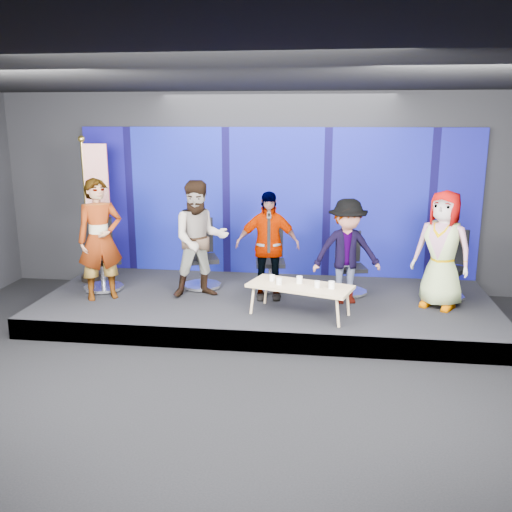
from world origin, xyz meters
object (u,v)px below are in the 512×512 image
Objects in this scene: panelist_b at (200,239)px; chair_e at (447,276)px; mug_c at (299,280)px; mug_b at (279,281)px; mug_d at (317,284)px; panelist_e at (442,250)px; mug_a at (272,278)px; chair_b at (201,265)px; mug_e at (332,285)px; coffee_table at (300,287)px; chair_d at (350,273)px; panelist_c at (267,246)px; flag_stand at (93,206)px; panelist_d at (347,252)px; chair_a at (102,266)px; chair_c at (270,269)px; panelist_a at (100,239)px.

chair_e is (3.84, 0.42, -0.56)m from panelist_b.
mug_b is at bearing -161.12° from mug_c.
mug_b reaches higher than mug_d.
chair_e reaches higher than mug_d.
panelist_e is 19.20× the size of mug_a.
chair_b is 2.52m from mug_e.
chair_b is 2.08m from coffee_table.
chair_d is at bearing 57.64° from coffee_table.
chair_e is 2.50m from coffee_table.
panelist_b is 1.09× the size of panelist_c.
coffee_table is at bearing -60.86° from panelist_c.
panelist_e is at bearing -17.12° from flag_stand.
chair_d is 10.19× the size of mug_b.
mug_d is 4.14m from flag_stand.
mug_c is at bearing 18.88° from mug_b.
chair_d is 1.51m from chair_e.
panelist_d is 0.65× the size of flag_stand.
panelist_e is at bearing -10.12° from panelist_c.
chair_b is at bearing 166.49° from chair_d.
flag_stand reaches higher than mug_d.
flag_stand is (-3.82, 1.39, 0.82)m from mug_d.
mug_a is at bearing -85.14° from panelist_c.
chair_b is 12.07× the size of mug_d.
panelist_e is (-0.20, -0.47, 0.52)m from chair_e.
mug_a is at bearing -30.49° from flag_stand.
flag_stand is (-3.16, 1.15, 0.82)m from mug_a.
mug_a is 0.41m from mug_c.
chair_a is 1.11× the size of chair_c.
chair_b reaches higher than chair_d.
chair_d is 1.37m from coffee_table.
panelist_a reaches higher than panelist_d.
panelist_c is 1.05× the size of panelist_d.
panelist_a is 3.61m from mug_e.
chair_d is 1.54m from mug_a.
panelist_b reaches higher than panelist_c.
chair_b is at bearing -20.96° from chair_a.
chair_b is 2.46m from panelist_d.
chair_d reaches higher than mug_d.
chair_b reaches higher than mug_a.
panelist_d is (3.96, -0.19, 0.42)m from chair_a.
panelist_d is 0.92m from mug_d.
chair_d is 1.32m from mug_e.
chair_c is at bearing 82.63° from panelist_c.
panelist_a is at bearing -147.27° from panelist_e.
panelist_c reaches higher than coffee_table.
coffee_table is (1.71, -1.18, 0.04)m from chair_b.
panelist_d is (2.26, -0.02, -0.12)m from panelist_b.
chair_c is 1.28m from mug_c.
chair_e is 11.50× the size of mug_d.
panelist_b is 1.82m from coffee_table.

